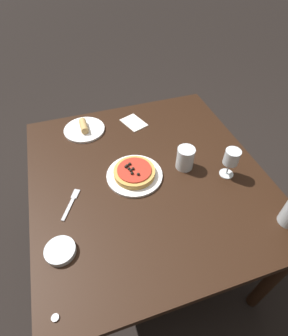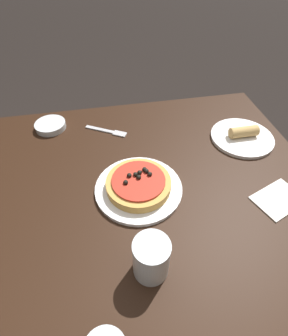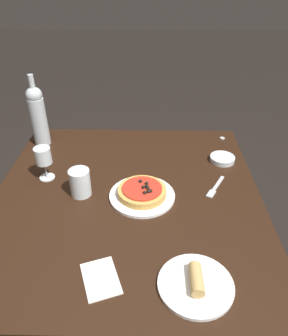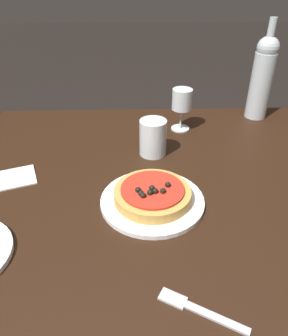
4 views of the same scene
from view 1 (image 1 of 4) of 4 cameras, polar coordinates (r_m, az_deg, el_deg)
ground_plane at (r=1.81m, az=0.52°, el=-16.69°), size 14.00×14.00×0.00m
dining_table at (r=1.28m, az=0.70°, el=-3.86°), size 1.13×1.06×0.72m
dinner_plate at (r=1.20m, az=-2.07°, el=-1.57°), size 0.26×0.26×0.01m
pizza at (r=1.19m, az=-2.11°, el=-0.86°), size 0.19×0.19×0.04m
wine_glass at (r=1.20m, az=18.50°, el=2.04°), size 0.07×0.07×0.15m
water_cup at (r=1.22m, az=8.96°, el=2.13°), size 0.08×0.08×0.11m
side_bowl at (r=1.03m, az=-17.76°, el=-16.79°), size 0.11×0.11×0.02m
fork at (r=1.15m, az=-15.50°, el=-7.20°), size 0.15×0.10×0.00m
side_plate at (r=1.48m, az=-12.88°, el=8.31°), size 0.22×0.22×0.05m
paper_napkin at (r=1.51m, az=-2.24°, el=9.84°), size 0.17×0.14×0.00m
bottle_cap at (r=0.96m, az=-18.77°, el=-28.48°), size 0.02×0.02×0.01m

